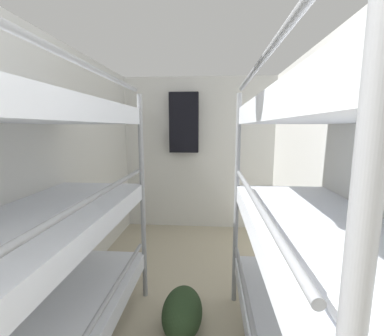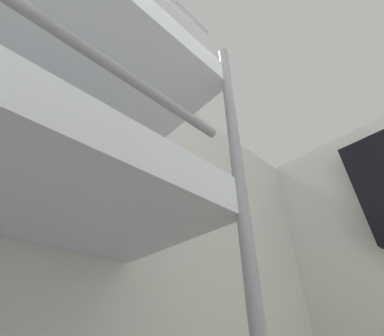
% 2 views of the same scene
% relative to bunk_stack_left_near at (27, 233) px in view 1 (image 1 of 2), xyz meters
% --- Properties ---
extents(wall_left, '(0.06, 4.36, 2.39)m').
position_rel_bunk_stack_left_near_xyz_m(wall_left, '(-0.41, 0.69, 0.14)').
color(wall_left, silver).
rests_on(wall_left, ground_plane).
extents(wall_right, '(0.06, 4.36, 2.39)m').
position_rel_bunk_stack_left_near_xyz_m(wall_right, '(1.99, 0.69, 0.14)').
color(wall_right, silver).
rests_on(wall_right, ground_plane).
extents(wall_back, '(2.46, 0.06, 2.39)m').
position_rel_bunk_stack_left_near_xyz_m(wall_back, '(0.79, 2.84, 0.14)').
color(wall_back, silver).
rests_on(wall_back, ground_plane).
extents(bunk_stack_left_near, '(0.77, 1.90, 1.94)m').
position_rel_bunk_stack_left_near_xyz_m(bunk_stack_left_near, '(0.00, 0.00, 0.00)').
color(bunk_stack_left_near, gray).
rests_on(bunk_stack_left_near, ground_plane).
extents(bunk_stack_right_near, '(0.77, 1.90, 1.94)m').
position_rel_bunk_stack_left_near_xyz_m(bunk_stack_right_near, '(1.58, 0.00, 0.00)').
color(bunk_stack_right_near, gray).
rests_on(bunk_stack_right_near, ground_plane).
extents(duffel_bag, '(0.32, 0.52, 0.32)m').
position_rel_bunk_stack_left_near_xyz_m(duffel_bag, '(0.77, 0.59, -0.89)').
color(duffel_bag, '#23381E').
rests_on(duffel_bag, ground_plane).
extents(hanging_coat, '(0.44, 0.12, 0.90)m').
position_rel_bunk_stack_left_near_xyz_m(hanging_coat, '(0.57, 2.69, 0.64)').
color(hanging_coat, black).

